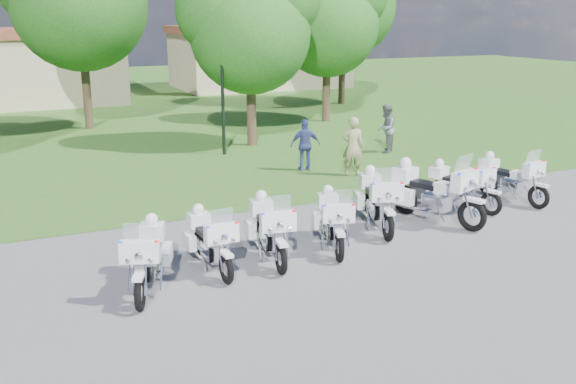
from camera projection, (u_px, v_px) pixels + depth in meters
name	position (u px, v px, depth m)	size (l,w,h in m)	color
ground	(301.00, 249.00, 13.78)	(100.00, 100.00, 0.00)	slate
grass_lawn	(104.00, 100.00, 37.51)	(100.00, 48.00, 0.01)	#2E5E1D
motorcycle_0	(147.00, 256.00, 11.68)	(1.23, 2.12, 1.49)	black
motorcycle_1	(210.00, 240.00, 12.64)	(0.72, 2.10, 1.41)	black
motorcycle_2	(269.00, 228.00, 13.19)	(0.96, 2.26, 1.52)	black
motorcycle_3	(332.00, 219.00, 13.82)	(1.15, 2.10, 1.46)	black
motorcycle_4	(377.00, 199.00, 15.08)	(1.24, 2.34, 1.62)	black
motorcycle_5	(432.00, 191.00, 15.51)	(1.43, 2.53, 1.77)	black
motorcycle_6	(460.00, 185.00, 16.59)	(1.14, 2.10, 1.46)	black
motorcycle_7	(509.00, 178.00, 17.24)	(0.98, 2.24, 1.51)	black
lamp_post	(222.00, 65.00, 22.22)	(0.44, 0.44, 4.20)	black
tree_2	(249.00, 21.00, 23.46)	(5.23, 4.47, 6.98)	#38281C
tree_3	(326.00, 15.00, 28.98)	(5.48, 4.68, 7.31)	#38281C
building_east	(259.00, 56.00, 43.93)	(11.44, 7.28, 4.10)	tan
bystander_a	(353.00, 147.00, 19.81)	(0.67, 0.44, 1.84)	tan
bystander_b	(386.00, 129.00, 23.16)	(0.85, 0.66, 1.76)	slate
bystander_c	(305.00, 145.00, 20.49)	(0.98, 0.41, 1.66)	#374185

